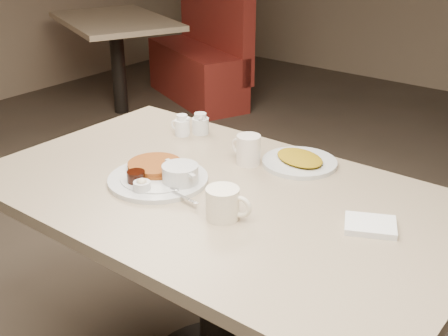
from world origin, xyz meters
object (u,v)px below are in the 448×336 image
Objects in this scene: diner_table at (220,239)px; main_plate at (162,175)px; coffee_mug_far at (248,150)px; hash_plate at (300,161)px; coffee_mug_near at (224,203)px; creamer_left at (182,126)px; creamer_right at (200,124)px; booth_back_left at (194,52)px.

main_plate reaches higher than diner_table.
coffee_mug_far reaches higher than main_plate.
coffee_mug_near is at bearing -86.86° from hash_plate.
diner_table is 4.66× the size of hash_plate.
coffee_mug_far is 0.35m from creamer_left.
creamer_right reaches higher than main_plate.
creamer_right is 0.28× the size of hash_plate.
booth_back_left is (-2.00, 2.46, -0.36)m from main_plate.
coffee_mug_near is at bearing -47.84° from diner_table.
diner_table is 0.54m from creamer_right.
coffee_mug_far reaches higher than coffee_mug_near.
creamer_right is at bearing -48.46° from booth_back_left.
main_plate is (-0.19, -0.06, 0.19)m from diner_table.
coffee_mug_near is 0.38m from coffee_mug_far.
creamer_left reaches higher than main_plate.
main_plate is 4.88× the size of creamer_left.
main_plate is at bearing -57.24° from creamer_left.
main_plate is at bearing -114.93° from coffee_mug_far.
booth_back_left is (-1.78, 2.12, -0.38)m from creamer_left.
booth_back_left is at bearing 134.39° from coffee_mug_far.
hash_plate reaches higher than diner_table.
creamer_left is at bearing 170.17° from coffee_mug_far.
coffee_mug_far is (0.13, 0.28, 0.03)m from main_plate.
creamer_right is (-0.36, 0.34, 0.21)m from diner_table.
creamer_right is (-0.18, 0.40, 0.01)m from main_plate.
creamer_right is 2.78m from booth_back_left.
coffee_mug_near reaches higher than diner_table.
diner_table is at bearing 17.91° from main_plate.
coffee_mug_far is at bearing -9.83° from creamer_left.
diner_table is at bearing -105.28° from hash_plate.
main_plate is 0.25× the size of booth_back_left.
main_plate is 0.30m from coffee_mug_near.
hash_plate is at bearing 93.14° from coffee_mug_near.
creamer_right is at bearing 137.04° from diner_table.
main_plate is at bearing -66.03° from creamer_right.
main_plate is at bearing -162.09° from diner_table.
main_plate is 1.27× the size of hash_plate.
creamer_left is 0.26× the size of hash_plate.
diner_table is 0.27m from coffee_mug_near.
coffee_mug_far is at bearing -145.35° from hash_plate.
main_plate is 4.52× the size of creamer_right.
coffee_mug_near is at bearing -64.02° from coffee_mug_far.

